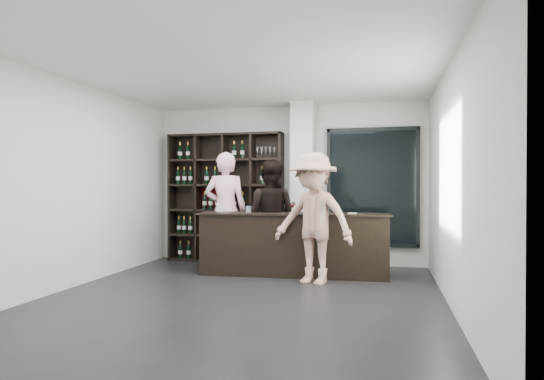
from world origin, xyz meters
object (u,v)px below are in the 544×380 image
(tasting_counter, at_px, (293,244))
(taster_pink, at_px, (226,211))
(wine_shelf, at_px, (225,198))
(customer, at_px, (313,218))
(taster_black, at_px, (270,215))

(tasting_counter, relative_size, taster_pink, 1.51)
(wine_shelf, bearing_deg, taster_pink, -69.94)
(taster_pink, xyz_separation_m, customer, (1.64, -0.80, -0.04))
(wine_shelf, height_order, taster_pink, wine_shelf)
(wine_shelf, distance_m, customer, 2.44)
(taster_pink, distance_m, taster_black, 0.79)
(wine_shelf, height_order, taster_black, wine_shelf)
(taster_black, relative_size, customer, 0.97)
(wine_shelf, xyz_separation_m, customer, (1.90, -1.52, -0.25))
(wine_shelf, distance_m, tasting_counter, 1.93)
(tasting_counter, height_order, taster_pink, taster_pink)
(wine_shelf, distance_m, taster_black, 1.30)
(taster_pink, bearing_deg, customer, 146.87)
(tasting_counter, xyz_separation_m, taster_pink, (-1.24, 0.28, 0.50))
(customer, bearing_deg, taster_black, 155.03)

